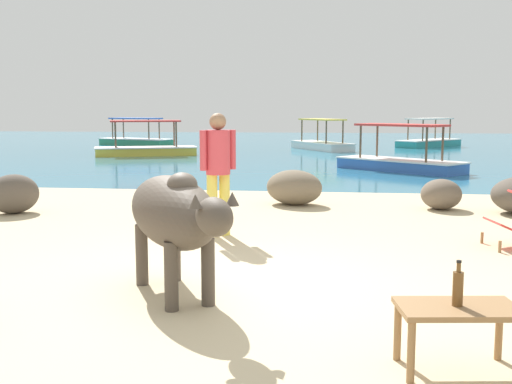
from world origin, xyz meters
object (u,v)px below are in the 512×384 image
object	(u,v)px
boat_white	(322,143)
low_bench_table	(458,317)
bottle	(458,288)
boat_yellow	(146,148)
person_standing	(218,165)
boat_teal	(429,141)
boat_blue	(400,161)
cow	(174,214)
boat_green	(136,139)

from	to	relation	value
boat_white	low_bench_table	bearing A→B (deg)	-26.45
bottle	boat_yellow	xyz separation A→B (m)	(-7.60, 18.50, -0.30)
bottle	person_standing	size ratio (longest dim) A/B	0.18
low_bench_table	boat_teal	bearing A→B (deg)	74.75
boat_teal	boat_blue	xyz separation A→B (m)	(-2.49, -11.63, 0.00)
boat_blue	boat_white	xyz separation A→B (m)	(-2.31, 8.93, 0.00)
cow	boat_yellow	xyz separation A→B (m)	(-5.41, 17.12, -0.50)
boat_teal	boat_white	xyz separation A→B (m)	(-4.80, -2.70, 0.00)
person_standing	cow	bearing A→B (deg)	-32.47
cow	boat_teal	distance (m)	24.67
low_bench_table	cow	bearing A→B (deg)	140.48
person_standing	low_bench_table	bearing A→B (deg)	-5.60
boat_blue	boat_white	distance (m)	9.22
person_standing	boat_green	world-z (taller)	person_standing
boat_white	boat_yellow	bearing A→B (deg)	-86.29
boat_yellow	boat_teal	size ratio (longest dim) A/B	1.10
cow	boat_yellow	bearing A→B (deg)	164.58
cow	boat_white	bearing A→B (deg)	144.52
bottle	boat_green	distance (m)	26.78
cow	boat_yellow	size ratio (longest dim) A/B	0.50
bottle	boat_green	size ratio (longest dim) A/B	0.08
boat_green	boat_white	world-z (taller)	same
bottle	boat_blue	xyz separation A→B (m)	(1.06, 13.75, -0.30)
boat_blue	boat_green	bearing A→B (deg)	-4.06
bottle	person_standing	bearing A→B (deg)	118.97
boat_teal	boat_blue	size ratio (longest dim) A/B	0.99
person_standing	boat_teal	size ratio (longest dim) A/B	0.46
bottle	boat_blue	size ratio (longest dim) A/B	0.08
person_standing	boat_white	size ratio (longest dim) A/B	0.43
person_standing	boat_white	bearing A→B (deg)	142.14
boat_yellow	low_bench_table	bearing A→B (deg)	-87.58
boat_green	boat_white	xyz separation A→B (m)	(8.74, -2.17, 0.00)
low_bench_table	boat_blue	bearing A→B (deg)	78.32
low_bench_table	bottle	bearing A→B (deg)	157.43
bottle	boat_teal	bearing A→B (deg)	82.03
boat_blue	boat_white	world-z (taller)	same
bottle	boat_green	world-z (taller)	boat_green
low_bench_table	boat_green	world-z (taller)	boat_green
low_bench_table	boat_yellow	distance (m)	20.00
person_standing	boat_teal	xyz separation A→B (m)	(5.84, 21.23, -0.70)
cow	bottle	size ratio (longest dim) A/B	6.46
boat_yellow	boat_blue	xyz separation A→B (m)	(8.66, -4.75, 0.00)
boat_yellow	boat_blue	distance (m)	9.88
cow	boat_blue	xyz separation A→B (m)	(3.25, 12.37, -0.50)
bottle	boat_yellow	bearing A→B (deg)	112.33
boat_yellow	boat_white	size ratio (longest dim) A/B	1.02
bottle	boat_teal	size ratio (longest dim) A/B	0.08
cow	boat_yellow	world-z (taller)	boat_yellow
boat_yellow	boat_white	world-z (taller)	same
bottle	boat_yellow	size ratio (longest dim) A/B	0.08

